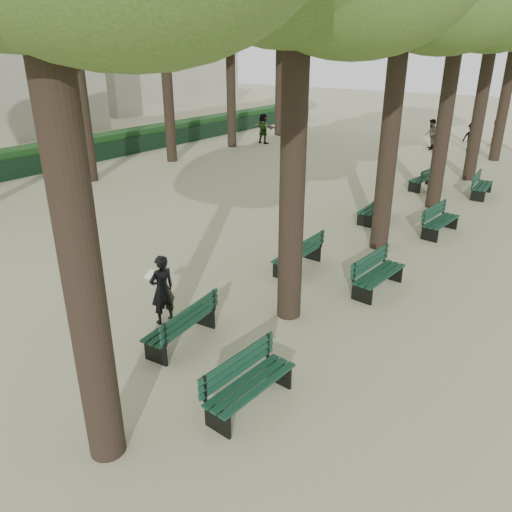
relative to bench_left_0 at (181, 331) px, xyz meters
The scene contains 17 objects.
ground 0.89m from the bench_left_0, 115.70° to the right, with size 120.00×120.00×0.00m, color #B2AE87.
bench_left_0 is the anchor object (origin of this frame).
bench_left_1 4.46m from the bench_left_0, 90.00° to the left, with size 0.58×1.80×0.92m.
bench_left_2 9.46m from the bench_left_0, 90.00° to the left, with size 0.59×1.81×0.92m.
bench_left_3 14.49m from the bench_left_0, 90.00° to the left, with size 0.79×1.86×0.92m.
bench_right_0 2.38m from the bench_left_0, 17.85° to the right, with size 0.69×1.83×0.92m.
bench_right_1 5.05m from the bench_left_0, 63.34° to the left, with size 0.71×1.84×0.92m.
bench_right_2 9.66m from the bench_left_0, 76.43° to the left, with size 0.73×1.84×0.92m.
bench_right_3 14.86m from the bench_left_0, 81.22° to the left, with size 0.69×1.83×0.92m.
man_with_map 1.10m from the bench_left_0, 156.12° to the left, with size 0.66×0.68×1.56m.
pedestrian_e 22.29m from the bench_left_0, 120.88° to the left, with size 1.64×0.35×1.77m, color #262628.
pedestrian_b 23.83m from the bench_left_0, 91.23° to the left, with size 1.04×0.32×1.60m, color #262628.
pedestrian_a 23.38m from the bench_left_0, 96.36° to the left, with size 0.82×0.34×1.70m, color #262628.
pedestrian_d 26.15m from the bench_left_0, 89.36° to the left, with size 0.80×0.33×1.63m, color #262628.
fence 18.47m from the bench_left_0, 146.32° to the left, with size 0.08×42.00×0.90m, color black.
hedge 19.05m from the bench_left_0, 147.49° to the left, with size 1.20×42.00×1.20m, color #143C17.
building_far 44.48m from the bench_left_0, 138.77° to the left, with size 12.00×16.00×7.00m, color #B7B2A3.
Camera 1 is at (6.63, -5.34, 5.57)m, focal length 35.00 mm.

